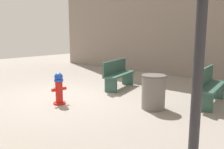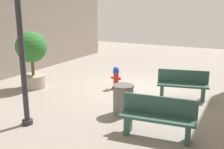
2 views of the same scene
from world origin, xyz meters
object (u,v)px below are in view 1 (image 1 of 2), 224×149
fire_hydrant (59,88)px  trash_bin (153,92)px  bench_near (118,74)px  bench_far (209,85)px

fire_hydrant → trash_bin: bearing=121.5°
bench_near → trash_bin: bearing=60.8°
trash_bin → bench_far: bearing=146.1°
fire_hydrant → bench_far: bench_far is taller
bench_near → fire_hydrant: bearing=0.1°
fire_hydrant → bench_near: size_ratio=0.50×
fire_hydrant → bench_near: 2.45m
bench_near → trash_bin: size_ratio=1.99×
fire_hydrant → bench_near: bearing=-179.9°
fire_hydrant → bench_far: (-2.58, 2.96, 0.08)m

